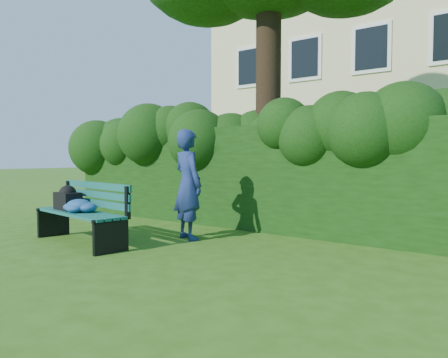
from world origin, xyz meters
The scene contains 5 objects.
ground centered at (0.00, 0.00, 0.00)m, with size 80.00×80.00×0.00m, color #2F5912.
apartment_building centered at (0.00, 13.99, 6.00)m, with size 16.00×8.08×12.00m.
hedge centered at (0.00, 2.20, 0.90)m, with size 10.00×1.00×1.80m.
park_bench centered at (-1.75, -0.63, 0.51)m, with size 1.93×0.79×0.89m.
man_reading centered at (-0.67, 0.56, 0.85)m, with size 0.62×0.40×1.69m, color navy.
Camera 1 is at (3.87, -4.37, 1.28)m, focal length 35.00 mm.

